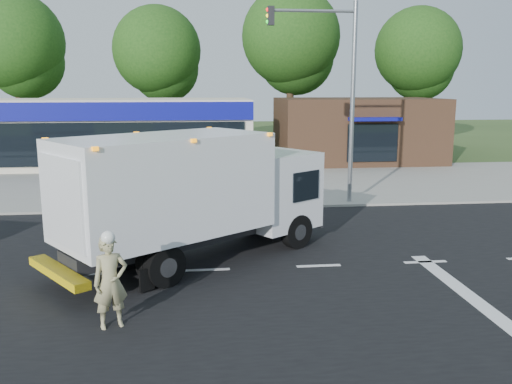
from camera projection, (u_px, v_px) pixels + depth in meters
ground at (319, 266)px, 14.61m from camera, size 120.00×120.00×0.00m
road_asphalt at (319, 266)px, 14.61m from camera, size 60.00×14.00×0.02m
sidewalk at (275, 201)px, 22.60m from camera, size 60.00×2.40×0.12m
parking_apron at (259, 179)px, 28.26m from camera, size 60.00×9.00×0.02m
lane_markings at (384, 281)px, 13.43m from camera, size 55.20×7.00×0.01m
ems_box_truck at (193, 189)px, 14.61m from camera, size 7.95×6.72×3.56m
emergency_worker at (110, 281)px, 10.76m from camera, size 0.81×0.68×2.01m
retail_strip_mall at (100, 132)px, 32.70m from camera, size 18.00×6.20×4.00m
brown_storefront at (358, 130)px, 34.46m from camera, size 10.00×6.70×4.00m
traffic_signal_pole at (337, 82)px, 21.32m from camera, size 3.51×0.25×8.00m
background_trees at (226, 50)px, 40.56m from camera, size 36.77×7.39×12.10m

